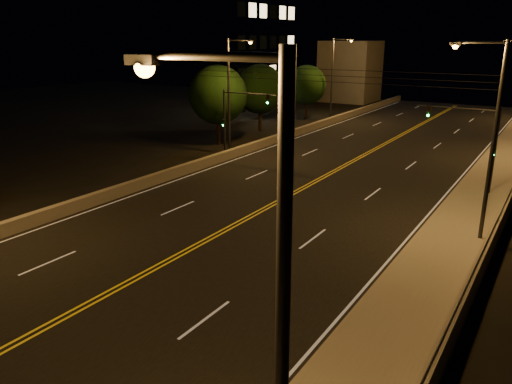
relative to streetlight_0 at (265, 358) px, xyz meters
The scene contains 18 objects.
road 21.28m from the streetlight_0, 124.19° to the left, with size 18.00×120.00×0.02m, color black.
sidewalk 17.85m from the streetlight_0, 92.49° to the left, with size 3.60×120.00×0.30m, color gray.
curb 18.05m from the streetlight_0, 98.73° to the left, with size 0.14×120.00×0.15m, color gray.
parapet_wall 17.67m from the streetlight_0, 86.92° to the left, with size 0.30×120.00×1.00m, color gray.
jersey_barrier 27.33m from the streetlight_0, 140.73° to the left, with size 0.45×120.00×0.76m, color gray.
distant_building_left 77.09m from the streetlight_0, 110.93° to the left, with size 8.00×8.00×9.33m, color gray.
parapet_rail 17.54m from the streetlight_0, 86.92° to the left, with size 0.06×0.06×120.00m, color black.
lane_markings 21.22m from the streetlight_0, 124.31° to the left, with size 17.32×116.00×0.00m.
streetlight_0 is the anchor object (origin of this frame).
streetlight_1 20.38m from the streetlight_0, 90.00° to the left, with size 2.55×0.28×9.79m.
streetlight_5 36.97m from the streetlight_0, 125.51° to the left, with size 2.55×0.28×9.79m.
streetlight_6 55.97m from the streetlight_0, 112.56° to the left, with size 2.55×0.28×9.79m.
traffic_signal_right 28.93m from the streetlight_0, 93.13° to the left, with size 5.11×0.31×5.75m.
traffic_signal_left 35.31m from the streetlight_0, 125.15° to the left, with size 5.11×0.31×5.75m.
overhead_wires 28.94m from the streetlight_0, 113.54° to the left, with size 22.00×0.03×0.83m.
tree_0 41.69m from the streetlight_0, 127.17° to the left, with size 5.49×5.49×7.44m.
tree_1 48.65m from the streetlight_0, 121.69° to the left, with size 5.28×5.28×7.15m.
tree_2 57.73m from the streetlight_0, 115.92° to the left, with size 4.88×4.88×6.61m.
Camera 1 is at (14.57, -2.06, 9.86)m, focal length 35.00 mm.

